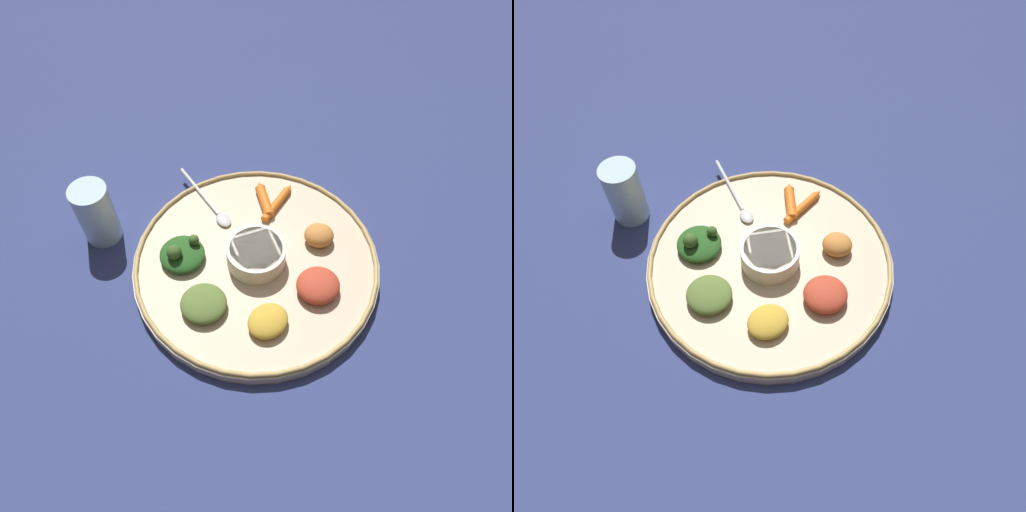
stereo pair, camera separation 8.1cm
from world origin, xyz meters
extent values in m
plane|color=navy|center=(0.00, 0.00, 0.00)|extent=(2.40, 2.40, 0.00)
cylinder|color=#C6B293|center=(0.00, 0.00, 0.01)|extent=(0.42, 0.42, 0.02)
torus|color=tan|center=(0.00, 0.00, 0.02)|extent=(0.42, 0.42, 0.01)
cylinder|color=beige|center=(0.00, 0.00, 0.04)|extent=(0.10, 0.10, 0.04)
cylinder|color=maroon|center=(0.00, 0.00, 0.06)|extent=(0.09, 0.09, 0.01)
ellipsoid|color=silver|center=(0.06, -0.08, 0.03)|extent=(0.04, 0.04, 0.01)
cylinder|color=silver|center=(0.11, -0.15, 0.03)|extent=(0.09, 0.11, 0.01)
ellipsoid|color=#23511E|center=(0.13, 0.00, 0.03)|extent=(0.10, 0.10, 0.02)
sphere|color=#385623|center=(0.11, -0.02, 0.05)|extent=(0.02, 0.02, 0.02)
sphere|color=#385623|center=(0.14, 0.01, 0.05)|extent=(0.03, 0.03, 0.03)
cylinder|color=orange|center=(-0.03, -0.12, 0.03)|extent=(0.05, 0.08, 0.01)
cone|color=orange|center=(-0.06, -0.17, 0.03)|extent=(0.02, 0.02, 0.01)
cylinder|color=orange|center=(-0.01, -0.13, 0.03)|extent=(0.04, 0.07, 0.02)
cone|color=orange|center=(0.00, -0.17, 0.03)|extent=(0.02, 0.02, 0.02)
ellipsoid|color=#C67A38|center=(-0.11, -0.05, 0.04)|extent=(0.06, 0.05, 0.03)
ellipsoid|color=#567033|center=(0.08, 0.09, 0.04)|extent=(0.08, 0.07, 0.03)
ellipsoid|color=#B73D28|center=(-0.10, 0.05, 0.04)|extent=(0.10, 0.10, 0.03)
ellipsoid|color=gold|center=(-0.02, 0.12, 0.03)|extent=(0.09, 0.09, 0.03)
cylinder|color=silver|center=(0.28, -0.06, 0.06)|extent=(0.07, 0.07, 0.12)
cylinder|color=tan|center=(0.28, -0.06, 0.02)|extent=(0.06, 0.06, 0.03)
camera|label=1|loc=(-0.02, 0.46, 0.70)|focal=33.41mm
camera|label=2|loc=(-0.10, 0.45, 0.70)|focal=33.41mm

